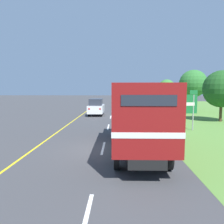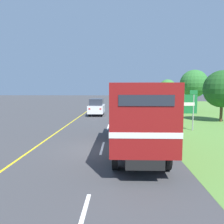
{
  "view_description": "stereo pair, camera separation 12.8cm",
  "coord_description": "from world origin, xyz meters",
  "px_view_note": "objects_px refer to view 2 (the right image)",
  "views": [
    {
      "loc": [
        0.77,
        -11.33,
        3.2
      ],
      "look_at": [
        0.3,
        7.62,
        1.2
      ],
      "focal_mm": 35.0,
      "sensor_mm": 36.0,
      "label": 1
    },
    {
      "loc": [
        0.9,
        -11.33,
        3.2
      ],
      "look_at": [
        0.3,
        7.62,
        1.2
      ],
      "focal_mm": 35.0,
      "sensor_mm": 36.0,
      "label": 2
    }
  ],
  "objects_px": {
    "lead_car_white_ahead": "(125,102)",
    "delineator_post": "(178,136)",
    "roadside_tree_far": "(167,88)",
    "horse_trailer_truck": "(136,114)",
    "highway_sign": "(185,105)",
    "roadside_tree_mid": "(194,84)",
    "roadside_tree_near": "(222,89)",
    "lead_car_white": "(97,107)"
  },
  "relations": [
    {
      "from": "horse_trailer_truck",
      "to": "highway_sign",
      "type": "bearing_deg",
      "value": 53.95
    },
    {
      "from": "roadside_tree_far",
      "to": "horse_trailer_truck",
      "type": "bearing_deg",
      "value": -105.35
    },
    {
      "from": "roadside_tree_mid",
      "to": "horse_trailer_truck",
      "type": "bearing_deg",
      "value": -115.7
    },
    {
      "from": "roadside_tree_near",
      "to": "roadside_tree_far",
      "type": "height_order",
      "value": "roadside_tree_near"
    },
    {
      "from": "lead_car_white",
      "to": "roadside_tree_near",
      "type": "relative_size",
      "value": 0.77
    },
    {
      "from": "lead_car_white_ahead",
      "to": "highway_sign",
      "type": "xyz_separation_m",
      "value": [
        3.97,
        -21.65,
        0.97
      ]
    },
    {
      "from": "horse_trailer_truck",
      "to": "delineator_post",
      "type": "relative_size",
      "value": 9.12
    },
    {
      "from": "lead_car_white_ahead",
      "to": "roadside_tree_mid",
      "type": "distance_m",
      "value": 12.36
    },
    {
      "from": "horse_trailer_truck",
      "to": "lead_car_white_ahead",
      "type": "distance_m",
      "value": 27.5
    },
    {
      "from": "lead_car_white_ahead",
      "to": "delineator_post",
      "type": "distance_m",
      "value": 26.29
    },
    {
      "from": "highway_sign",
      "to": "roadside_tree_far",
      "type": "bearing_deg",
      "value": 81.1
    },
    {
      "from": "roadside_tree_mid",
      "to": "highway_sign",
      "type": "bearing_deg",
      "value": -110.75
    },
    {
      "from": "lead_car_white_ahead",
      "to": "delineator_post",
      "type": "height_order",
      "value": "lead_car_white_ahead"
    },
    {
      "from": "horse_trailer_truck",
      "to": "lead_car_white",
      "type": "xyz_separation_m",
      "value": [
        -3.61,
        15.46,
        -0.92
      ]
    },
    {
      "from": "horse_trailer_truck",
      "to": "highway_sign",
      "type": "relative_size",
      "value": 2.78
    },
    {
      "from": "lead_car_white",
      "to": "roadside_tree_mid",
      "type": "height_order",
      "value": "roadside_tree_mid"
    },
    {
      "from": "roadside_tree_far",
      "to": "lead_car_white_ahead",
      "type": "bearing_deg",
      "value": -174.1
    },
    {
      "from": "lead_car_white",
      "to": "roadside_tree_mid",
      "type": "xyz_separation_m",
      "value": [
        13.17,
        4.42,
        2.93
      ]
    },
    {
      "from": "lead_car_white",
      "to": "highway_sign",
      "type": "distance_m",
      "value": 12.46
    },
    {
      "from": "horse_trailer_truck",
      "to": "lead_car_white_ahead",
      "type": "height_order",
      "value": "horse_trailer_truck"
    },
    {
      "from": "lead_car_white",
      "to": "roadside_tree_mid",
      "type": "relative_size",
      "value": 0.66
    },
    {
      "from": "highway_sign",
      "to": "roadside_tree_far",
      "type": "xyz_separation_m",
      "value": [
        3.51,
        22.42,
        1.44
      ]
    },
    {
      "from": "horse_trailer_truck",
      "to": "delineator_post",
      "type": "distance_m",
      "value": 3.18
    },
    {
      "from": "roadside_tree_near",
      "to": "delineator_post",
      "type": "bearing_deg",
      "value": -125.59
    },
    {
      "from": "roadside_tree_near",
      "to": "delineator_post",
      "type": "distance_m",
      "value": 11.77
    },
    {
      "from": "roadside_tree_far",
      "to": "roadside_tree_mid",
      "type": "bearing_deg",
      "value": -77.8
    },
    {
      "from": "horse_trailer_truck",
      "to": "highway_sign",
      "type": "height_order",
      "value": "horse_trailer_truck"
    },
    {
      "from": "lead_car_white_ahead",
      "to": "roadside_tree_mid",
      "type": "height_order",
      "value": "roadside_tree_mid"
    },
    {
      "from": "lead_car_white",
      "to": "highway_sign",
      "type": "relative_size",
      "value": 1.25
    },
    {
      "from": "roadside_tree_near",
      "to": "roadside_tree_mid",
      "type": "xyz_separation_m",
      "value": [
        0.37,
        9.28,
        0.73
      ]
    },
    {
      "from": "lead_car_white_ahead",
      "to": "lead_car_white",
      "type": "bearing_deg",
      "value": -107.91
    },
    {
      "from": "roadside_tree_near",
      "to": "roadside_tree_mid",
      "type": "bearing_deg",
      "value": 87.74
    },
    {
      "from": "lead_car_white",
      "to": "lead_car_white_ahead",
      "type": "relative_size",
      "value": 0.87
    },
    {
      "from": "delineator_post",
      "to": "horse_trailer_truck",
      "type": "bearing_deg",
      "value": -153.06
    },
    {
      "from": "horse_trailer_truck",
      "to": "roadside_tree_far",
      "type": "xyz_separation_m",
      "value": [
        7.75,
        28.25,
        1.48
      ]
    },
    {
      "from": "lead_car_white",
      "to": "roadside_tree_near",
      "type": "distance_m",
      "value": 13.87
    },
    {
      "from": "roadside_tree_far",
      "to": "delineator_post",
      "type": "xyz_separation_m",
      "value": [
        -5.22,
        -26.96,
        -2.9
      ]
    },
    {
      "from": "lead_car_white_ahead",
      "to": "roadside_tree_mid",
      "type": "relative_size",
      "value": 0.77
    },
    {
      "from": "highway_sign",
      "to": "roadside_tree_far",
      "type": "relative_size",
      "value": 0.63
    },
    {
      "from": "lead_car_white_ahead",
      "to": "highway_sign",
      "type": "height_order",
      "value": "highway_sign"
    },
    {
      "from": "lead_car_white",
      "to": "highway_sign",
      "type": "xyz_separation_m",
      "value": [
        7.85,
        -9.63,
        0.95
      ]
    },
    {
      "from": "horse_trailer_truck",
      "to": "roadside_tree_near",
      "type": "relative_size",
      "value": 1.72
    }
  ]
}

